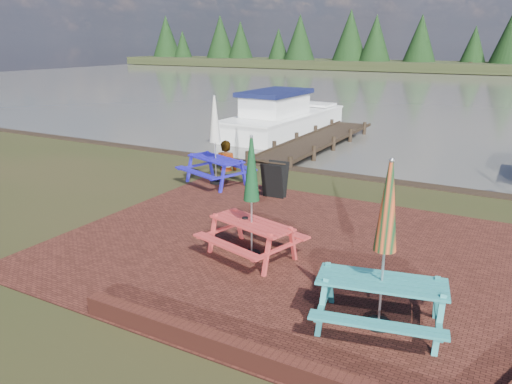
{
  "coord_description": "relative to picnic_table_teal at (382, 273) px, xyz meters",
  "views": [
    {
      "loc": [
        3.99,
        -7.34,
        4.02
      ],
      "look_at": [
        -0.8,
        1.29,
        1.0
      ],
      "focal_mm": 35.0,
      "sensor_mm": 36.0,
      "label": 1
    }
  ],
  "objects": [
    {
      "name": "brick_wall",
      "position": [
        -0.31,
        -1.51,
        -0.73
      ],
      "size": [
        6.21,
        1.79,
        0.3
      ],
      "color": "#4C1E16",
      "rests_on": "ground"
    },
    {
      "name": "picnic_table_blue",
      "position": [
        -6.26,
        5.2,
        0.01
      ],
      "size": [
        2.25,
        2.12,
        2.52
      ],
      "rotation": [
        0.0,
        0.0,
        -0.34
      ],
      "color": "#1D16A5",
      "rests_on": "ground"
    },
    {
      "name": "chalkboard",
      "position": [
        -4.17,
        4.85,
        -0.39
      ],
      "size": [
        0.6,
        0.58,
        0.95
      ],
      "rotation": [
        0.0,
        0.0,
        0.05
      ],
      "color": "black",
      "rests_on": "ground"
    },
    {
      "name": "person",
      "position": [
        -6.83,
        6.64,
        0.09
      ],
      "size": [
        0.82,
        0.67,
        1.94
      ],
      "primitive_type": "imported",
      "rotation": [
        0.0,
        0.0,
        3.47
      ],
      "color": "gray",
      "rests_on": "ground"
    },
    {
      "name": "picnic_table_teal",
      "position": [
        0.0,
        0.0,
        0.0
      ],
      "size": [
        2.09,
        1.94,
        2.5
      ],
      "rotation": [
        0.0,
        0.0,
        0.21
      ],
      "color": "teal",
      "rests_on": "ground"
    },
    {
      "name": "ground",
      "position": [
        -2.46,
        0.9,
        -0.88
      ],
      "size": [
        120.0,
        120.0,
        0.0
      ],
      "primitive_type": "plane",
      "color": "black",
      "rests_on": "ground"
    },
    {
      "name": "water",
      "position": [
        -2.46,
        37.9,
        -0.88
      ],
      "size": [
        120.0,
        60.0,
        0.02
      ],
      "primitive_type": "cube",
      "color": "#4D4A42",
      "rests_on": "ground"
    },
    {
      "name": "paving",
      "position": [
        -2.46,
        1.9,
        -0.87
      ],
      "size": [
        9.0,
        7.5,
        0.02
      ],
      "primitive_type": "cube",
      "color": "#381711",
      "rests_on": "ground"
    },
    {
      "name": "picnic_table_red",
      "position": [
        -2.84,
        1.26,
        -0.05
      ],
      "size": [
        2.03,
        1.9,
        2.35
      ],
      "rotation": [
        0.0,
        0.0,
        -0.27
      ],
      "color": "#B8312F",
      "rests_on": "ground"
    },
    {
      "name": "jetty",
      "position": [
        -5.96,
        12.18,
        -0.76
      ],
      "size": [
        1.76,
        9.08,
        1.0
      ],
      "color": "black",
      "rests_on": "ground"
    },
    {
      "name": "boat_jetty",
      "position": [
        -8.57,
        14.31,
        -0.41
      ],
      "size": [
        2.97,
        7.87,
        2.25
      ],
      "rotation": [
        0.0,
        0.0,
        -0.04
      ],
      "color": "white",
      "rests_on": "ground"
    },
    {
      "name": "far_treeline",
      "position": [
        -2.46,
        66.9,
        2.4
      ],
      "size": [
        120.0,
        10.0,
        8.1
      ],
      "color": "black",
      "rests_on": "ground"
    }
  ]
}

